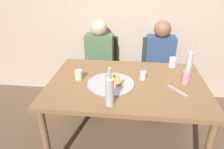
{
  "coord_description": "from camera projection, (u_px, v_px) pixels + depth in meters",
  "views": [
    {
      "loc": [
        0.04,
        -1.67,
        1.68
      ],
      "look_at": [
        -0.15,
        0.04,
        0.81
      ],
      "focal_mm": 32.25,
      "sensor_mm": 36.0,
      "label": 1
    }
  ],
  "objects": [
    {
      "name": "dining_table",
      "position": [
        127.0,
        89.0,
        1.94
      ],
      "size": [
        1.47,
        0.99,
        0.76
      ],
      "color": "olive",
      "rests_on": "ground_plane"
    },
    {
      "name": "table_knife",
      "position": [
        177.0,
        90.0,
        1.76
      ],
      "size": [
        0.15,
        0.18,
        0.01
      ],
      "primitive_type": "cube",
      "rotation": [
        0.0,
        0.0,
        2.25
      ],
      "color": "#B7B7BC",
      "rests_on": "dining_table"
    },
    {
      "name": "tumbler_far",
      "position": [
        143.0,
        76.0,
        1.94
      ],
      "size": [
        0.06,
        0.06,
        0.08
      ],
      "primitive_type": "cylinder",
      "color": "silver",
      "rests_on": "dining_table"
    },
    {
      "name": "pizza_slice_last",
      "position": [
        113.0,
        80.0,
        1.9
      ],
      "size": [
        0.17,
        0.24,
        0.05
      ],
      "color": "tan",
      "rests_on": "pizza_tray"
    },
    {
      "name": "wine_bottle",
      "position": [
        190.0,
        60.0,
        2.12
      ],
      "size": [
        0.06,
        0.06,
        0.27
      ],
      "color": "#B2BCC1",
      "rests_on": "dining_table"
    },
    {
      "name": "pizza_tray",
      "position": [
        111.0,
        84.0,
        1.87
      ],
      "size": [
        0.44,
        0.44,
        0.01
      ],
      "primitive_type": "cylinder",
      "color": "#ADADB2",
      "rests_on": "dining_table"
    },
    {
      "name": "back_wall",
      "position": [
        132.0,
        5.0,
        2.63
      ],
      "size": [
        6.0,
        0.1,
        2.6
      ],
      "primitive_type": "cube",
      "color": "#BCA893",
      "rests_on": "ground_plane"
    },
    {
      "name": "chair_left",
      "position": [
        101.0,
        65.0,
        2.85
      ],
      "size": [
        0.44,
        0.44,
        0.9
      ],
      "rotation": [
        0.0,
        0.0,
        3.14
      ],
      "color": "#2D3833",
      "rests_on": "ground_plane"
    },
    {
      "name": "guest_in_beanie",
      "position": [
        160.0,
        63.0,
        2.58
      ],
      "size": [
        0.36,
        0.56,
        1.17
      ],
      "rotation": [
        0.0,
        0.0,
        3.14
      ],
      "color": "navy",
      "rests_on": "ground_plane"
    },
    {
      "name": "beer_bottle",
      "position": [
        110.0,
        91.0,
        1.53
      ],
      "size": [
        0.07,
        0.07,
        0.32
      ],
      "color": "#B2BCC1",
      "rests_on": "dining_table"
    },
    {
      "name": "soda_can",
      "position": [
        186.0,
        77.0,
        1.86
      ],
      "size": [
        0.07,
        0.07,
        0.12
      ],
      "primitive_type": "cylinder",
      "color": "pink",
      "rests_on": "dining_table"
    },
    {
      "name": "chair_right",
      "position": [
        158.0,
        68.0,
        2.77
      ],
      "size": [
        0.44,
        0.44,
        0.9
      ],
      "rotation": [
        0.0,
        0.0,
        3.14
      ],
      "color": "#2D3833",
      "rests_on": "ground_plane"
    },
    {
      "name": "guest_in_sweater",
      "position": [
        99.0,
        61.0,
        2.66
      ],
      "size": [
        0.36,
        0.56,
        1.17
      ],
      "rotation": [
        0.0,
        0.0,
        3.14
      ],
      "color": "#4C6B47",
      "rests_on": "ground_plane"
    },
    {
      "name": "wine_glass",
      "position": [
        173.0,
        62.0,
        2.2
      ],
      "size": [
        0.08,
        0.08,
        0.1
      ],
      "primitive_type": "cylinder",
      "color": "silver",
      "rests_on": "dining_table"
    },
    {
      "name": "tumbler_near",
      "position": [
        79.0,
        75.0,
        1.93
      ],
      "size": [
        0.07,
        0.07,
        0.1
      ],
      "primitive_type": "cylinder",
      "color": "beige",
      "rests_on": "dining_table"
    },
    {
      "name": "ground_plane",
      "position": [
        125.0,
        141.0,
        2.25
      ],
      "size": [
        8.0,
        8.0,
        0.0
      ],
      "primitive_type": "plane",
      "color": "brown"
    }
  ]
}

